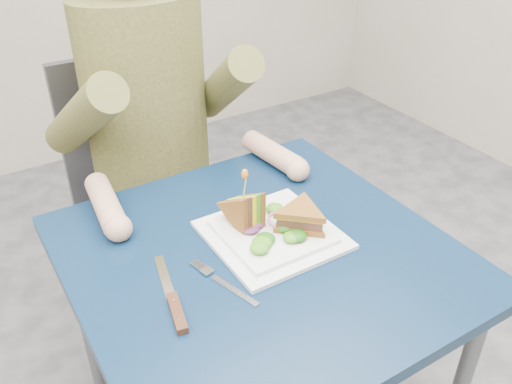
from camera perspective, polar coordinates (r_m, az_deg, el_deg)
table at (r=1.18m, az=0.48°, el=-9.27°), size 0.75×0.75×0.73m
chair at (r=1.74m, az=-11.56°, el=1.01°), size 0.42×0.40×0.93m
diner at (r=1.49m, az=-11.51°, el=11.42°), size 0.54×0.59×0.74m
plate at (r=1.16m, az=1.73°, el=-4.38°), size 0.26×0.26×0.02m
sandwich_flat at (r=1.15m, az=4.75°, el=-2.69°), size 0.18×0.18×0.05m
sandwich_upright at (r=1.15m, az=-1.13°, el=-2.05°), size 0.08×0.12×0.12m
fork at (r=1.05m, az=-3.33°, el=-9.59°), size 0.06×0.18×0.01m
knife at (r=1.01m, az=-8.56°, el=-11.74°), size 0.06×0.22×0.02m
toothpick at (r=1.11m, az=-1.17°, el=0.66°), size 0.01×0.01×0.06m
toothpick_frill at (r=1.10m, az=-1.19°, el=1.91°), size 0.01×0.01×0.02m
lettuce_spill at (r=1.15m, az=1.68°, el=-3.21°), size 0.15×0.13×0.02m
onion_ring at (r=1.15m, az=2.24°, el=-2.98°), size 0.04×0.04×0.02m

